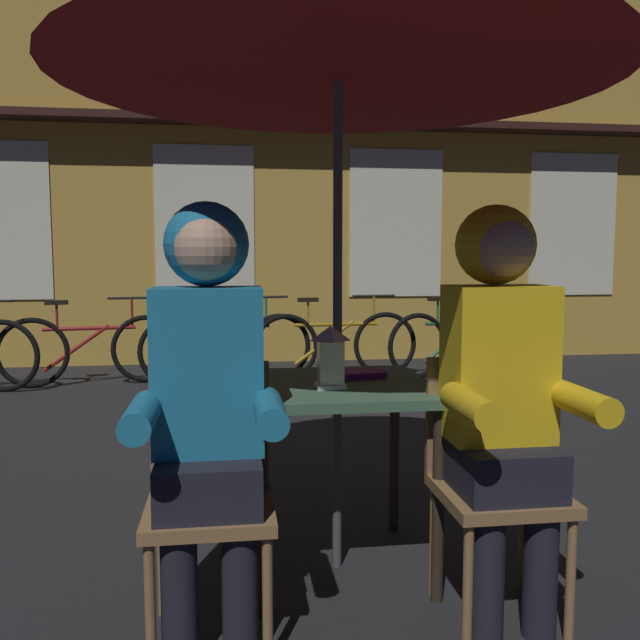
# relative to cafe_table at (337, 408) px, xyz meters

# --- Properties ---
(ground_plane) EXTENTS (60.00, 60.00, 0.00)m
(ground_plane) POSITION_rel_cafe_table_xyz_m (0.00, 0.00, -0.64)
(ground_plane) COLOR #232326
(cafe_table) EXTENTS (0.72, 0.72, 0.74)m
(cafe_table) POSITION_rel_cafe_table_xyz_m (0.00, 0.00, 0.00)
(cafe_table) COLOR #42664C
(cafe_table) RESTS_ON ground_plane
(patio_umbrella) EXTENTS (2.10, 2.10, 2.31)m
(patio_umbrella) POSITION_rel_cafe_table_xyz_m (0.00, 0.00, 1.42)
(patio_umbrella) COLOR #4C4C51
(patio_umbrella) RESTS_ON ground_plane
(lantern) EXTENTS (0.11, 0.11, 0.23)m
(lantern) POSITION_rel_cafe_table_xyz_m (-0.04, -0.10, 0.22)
(lantern) COLOR white
(lantern) RESTS_ON cafe_table
(chair_left) EXTENTS (0.40, 0.40, 0.87)m
(chair_left) POSITION_rel_cafe_table_xyz_m (-0.48, -0.37, -0.15)
(chair_left) COLOR olive
(chair_left) RESTS_ON ground_plane
(chair_right) EXTENTS (0.40, 0.40, 0.87)m
(chair_right) POSITION_rel_cafe_table_xyz_m (0.48, -0.37, -0.15)
(chair_right) COLOR olive
(chair_right) RESTS_ON ground_plane
(person_left_hooded) EXTENTS (0.45, 0.56, 1.40)m
(person_left_hooded) POSITION_rel_cafe_table_xyz_m (-0.48, -0.43, 0.21)
(person_left_hooded) COLOR black
(person_left_hooded) RESTS_ON ground_plane
(person_right_hooded) EXTENTS (0.45, 0.56, 1.40)m
(person_right_hooded) POSITION_rel_cafe_table_xyz_m (0.48, -0.43, 0.21)
(person_right_hooded) COLOR black
(person_right_hooded) RESTS_ON ground_plane
(shopfront_building) EXTENTS (10.00, 0.93, 6.20)m
(shopfront_building) POSITION_rel_cafe_table_xyz_m (0.44, 5.40, 2.45)
(shopfront_building) COLOR gold
(shopfront_building) RESTS_ON ground_plane
(bicycle_second) EXTENTS (1.67, 0.27, 0.84)m
(bicycle_second) POSITION_rel_cafe_table_xyz_m (-1.71, 3.94, -0.29)
(bicycle_second) COLOR black
(bicycle_second) RESTS_ON ground_plane
(bicycle_third) EXTENTS (1.67, 0.33, 0.84)m
(bicycle_third) POSITION_rel_cafe_table_xyz_m (-0.43, 3.90, -0.29)
(bicycle_third) COLOR black
(bicycle_third) RESTS_ON ground_plane
(bicycle_fourth) EXTENTS (1.68, 0.16, 0.84)m
(bicycle_fourth) POSITION_rel_cafe_table_xyz_m (0.65, 3.97, -0.29)
(bicycle_fourth) COLOR black
(bicycle_fourth) RESTS_ON ground_plane
(bicycle_fifth) EXTENTS (1.65, 0.42, 0.84)m
(bicycle_fifth) POSITION_rel_cafe_table_xyz_m (1.95, 3.98, -0.29)
(bicycle_fifth) COLOR black
(bicycle_fifth) RESTS_ON ground_plane
(book) EXTENTS (0.22, 0.16, 0.02)m
(book) POSITION_rel_cafe_table_xyz_m (0.10, 0.12, 0.11)
(book) COLOR #661E7A
(book) RESTS_ON cafe_table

